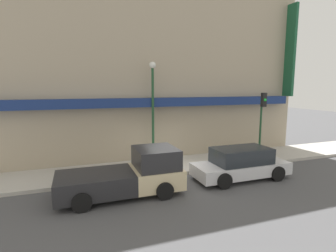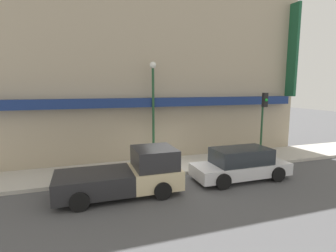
{
  "view_description": "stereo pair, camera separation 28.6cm",
  "coord_description": "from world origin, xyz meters",
  "px_view_note": "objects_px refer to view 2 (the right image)",
  "views": [
    {
      "loc": [
        -4.52,
        -11.7,
        4.41
      ],
      "look_at": [
        0.13,
        1.2,
        2.37
      ],
      "focal_mm": 28.0,
      "sensor_mm": 36.0,
      "label": 1
    },
    {
      "loc": [
        -4.25,
        -11.79,
        4.41
      ],
      "look_at": [
        0.13,
        1.2,
        2.37
      ],
      "focal_mm": 28.0,
      "sensor_mm": 36.0,
      "label": 2
    }
  ],
  "objects_px": {
    "parked_car": "(241,164)",
    "fire_hydrant": "(172,161)",
    "street_lamp": "(153,100)",
    "traffic_light": "(263,114)",
    "pickup_truck": "(128,175)"
  },
  "relations": [
    {
      "from": "parked_car",
      "to": "fire_hydrant",
      "type": "height_order",
      "value": "parked_car"
    },
    {
      "from": "street_lamp",
      "to": "traffic_light",
      "type": "bearing_deg",
      "value": -14.91
    },
    {
      "from": "street_lamp",
      "to": "traffic_light",
      "type": "xyz_separation_m",
      "value": [
        6.13,
        -1.63,
        -0.82
      ]
    },
    {
      "from": "street_lamp",
      "to": "fire_hydrant",
      "type": "bearing_deg",
      "value": -66.56
    },
    {
      "from": "pickup_truck",
      "to": "street_lamp",
      "type": "bearing_deg",
      "value": 58.83
    },
    {
      "from": "pickup_truck",
      "to": "traffic_light",
      "type": "distance_m",
      "value": 8.77
    },
    {
      "from": "fire_hydrant",
      "to": "street_lamp",
      "type": "bearing_deg",
      "value": 113.44
    },
    {
      "from": "pickup_truck",
      "to": "fire_hydrant",
      "type": "xyz_separation_m",
      "value": [
        2.76,
        2.29,
        -0.28
      ]
    },
    {
      "from": "pickup_truck",
      "to": "parked_car",
      "type": "distance_m",
      "value": 5.46
    },
    {
      "from": "parked_car",
      "to": "street_lamp",
      "type": "xyz_separation_m",
      "value": [
        -3.31,
        3.71,
        2.93
      ]
    },
    {
      "from": "pickup_truck",
      "to": "fire_hydrant",
      "type": "relative_size",
      "value": 6.85
    },
    {
      "from": "pickup_truck",
      "to": "fire_hydrant",
      "type": "distance_m",
      "value": 3.6
    },
    {
      "from": "fire_hydrant",
      "to": "traffic_light",
      "type": "height_order",
      "value": "traffic_light"
    },
    {
      "from": "street_lamp",
      "to": "parked_car",
      "type": "bearing_deg",
      "value": -48.26
    },
    {
      "from": "fire_hydrant",
      "to": "traffic_light",
      "type": "distance_m",
      "value": 5.99
    }
  ]
}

